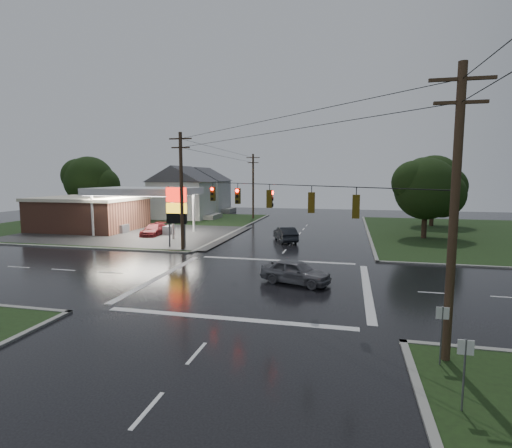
% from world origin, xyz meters
% --- Properties ---
extents(ground, '(120.00, 120.00, 0.00)m').
position_xyz_m(ground, '(0.00, 0.00, 0.00)').
color(ground, black).
rests_on(ground, ground).
extents(grass_nw, '(36.00, 36.00, 0.08)m').
position_xyz_m(grass_nw, '(-26.00, 26.00, 0.04)').
color(grass_nw, black).
rests_on(grass_nw, ground).
extents(gas_station, '(26.20, 18.00, 5.60)m').
position_xyz_m(gas_station, '(-25.68, 19.70, 2.55)').
color(gas_station, '#2D2D2D').
rests_on(gas_station, ground).
extents(pylon_sign, '(2.00, 0.35, 6.00)m').
position_xyz_m(pylon_sign, '(-10.50, 10.50, 4.01)').
color(pylon_sign, '#59595E').
rests_on(pylon_sign, ground).
extents(utility_pole_nw, '(2.20, 0.32, 11.00)m').
position_xyz_m(utility_pole_nw, '(-9.50, 9.50, 5.72)').
color(utility_pole_nw, '#382619').
rests_on(utility_pole_nw, ground).
extents(utility_pole_se, '(2.20, 0.32, 11.00)m').
position_xyz_m(utility_pole_se, '(9.50, -9.50, 5.72)').
color(utility_pole_se, '#382619').
rests_on(utility_pole_se, ground).
extents(utility_pole_n, '(2.20, 0.32, 10.50)m').
position_xyz_m(utility_pole_n, '(-9.50, 38.00, 5.47)').
color(utility_pole_n, '#382619').
rests_on(utility_pole_n, ground).
extents(traffic_signals, '(26.87, 26.87, 1.47)m').
position_xyz_m(traffic_signals, '(0.02, -0.02, 6.48)').
color(traffic_signals, black).
rests_on(traffic_signals, ground).
extents(house_near, '(11.05, 8.48, 8.60)m').
position_xyz_m(house_near, '(-20.95, 36.00, 4.41)').
color(house_near, silver).
rests_on(house_near, ground).
extents(house_far, '(11.05, 8.48, 8.60)m').
position_xyz_m(house_far, '(-21.95, 48.00, 4.41)').
color(house_far, silver).
rests_on(house_far, ground).
extents(tree_nw_behind, '(8.93, 7.60, 10.00)m').
position_xyz_m(tree_nw_behind, '(-33.84, 29.99, 6.18)').
color(tree_nw_behind, black).
rests_on(tree_nw_behind, ground).
extents(tree_ne_near, '(7.99, 6.80, 8.98)m').
position_xyz_m(tree_ne_near, '(14.14, 21.99, 5.56)').
color(tree_ne_near, black).
rests_on(tree_ne_near, ground).
extents(tree_ne_far, '(8.46, 7.20, 9.80)m').
position_xyz_m(tree_ne_far, '(17.15, 33.99, 6.18)').
color(tree_ne_far, black).
rests_on(tree_ne_far, ground).
extents(car_north, '(3.42, 5.09, 1.59)m').
position_xyz_m(car_north, '(-0.80, 16.71, 0.79)').
color(car_north, black).
rests_on(car_north, ground).
extents(car_crossing, '(4.99, 3.21, 1.58)m').
position_xyz_m(car_crossing, '(2.48, 0.20, 0.79)').
color(car_crossing, slate).
rests_on(car_crossing, ground).
extents(car_pump, '(2.18, 4.94, 1.41)m').
position_xyz_m(car_pump, '(-16.48, 17.32, 0.71)').
color(car_pump, '#5C1518').
rests_on(car_pump, ground).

